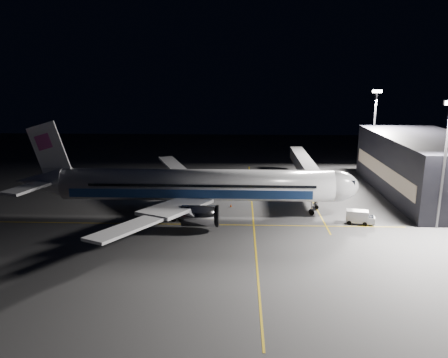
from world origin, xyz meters
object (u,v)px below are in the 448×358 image
Objects in this scene: service_truck at (360,217)px; safety_cone_c at (173,199)px; airliner at (191,186)px; safety_cone_b at (231,205)px; floodlight_mast_south at (446,154)px; jet_bridge at (306,168)px; baggage_tug at (211,180)px; safety_cone_a at (210,201)px; floodlight_mast_north at (374,125)px.

service_truck is 7.56× the size of safety_cone_c.
safety_cone_b is (7.03, 4.00, -4.87)m from airliner.
floodlight_mast_south reaches higher than service_truck.
jet_bridge is 21.82m from baggage_tug.
safety_cone_a is (-38.22, 12.20, -12.04)m from floodlight_mast_south.
service_truck is at bearing -21.77° from safety_cone_b.
floodlight_mast_south is at bearing -8.33° from airliner.
airliner is at bearing 171.67° from floodlight_mast_south.
service_truck is 35.63m from safety_cone_c.
baggage_tug is 18.70m from safety_cone_b.
safety_cone_b is at bearing 29.63° from airliner.
floodlight_mast_south is 31.27× the size of safety_cone_a.
jet_bridge is at bearing 38.04° from airliner.
floodlight_mast_south is at bearing -90.00° from floodlight_mast_north.
baggage_tug is (-21.12, 3.94, -3.82)m from jet_bridge.
baggage_tug is (-39.12, 28.01, -11.61)m from floodlight_mast_south.
baggage_tug is 15.84m from safety_cone_a.
safety_cone_a is at bearing 65.22° from airliner.
floodlight_mast_north is at bearing 90.00° from floodlight_mast_south.
jet_bridge is 7.06× the size of service_truck.
airliner reaches higher than safety_cone_a.
floodlight_mast_north is at bearing 37.74° from jet_bridge.
airliner is 2.97× the size of floodlight_mast_south.
floodlight_mast_north reaches higher than jet_bridge.
safety_cone_a is (-25.99, 10.90, -0.93)m from service_truck.
floodlight_mast_south is at bearing -53.21° from jet_bridge.
jet_bridge is 23.72m from service_truck.
floodlight_mast_south reaches higher than safety_cone_c.
jet_bridge is at bearing 30.41° from safety_cone_a.
safety_cone_c is (-45.59, -24.22, -12.05)m from floodlight_mast_north.
safety_cone_b is at bearing -140.58° from floodlight_mast_north.
baggage_tug is at bearing 169.44° from jet_bridge.
floodlight_mast_north is 40.25m from service_truck.
service_truck is 7.36× the size of safety_cone_a.
safety_cone_c is (-27.59, -10.29, -4.26)m from jet_bridge.
baggage_tug is 4.32× the size of safety_cone_b.
baggage_tug is at bearing 84.92° from airliner.
service_truck reaches higher than baggage_tug.
floodlight_mast_south is 32.12× the size of safety_cone_c.
safety_cone_a is (-38.22, -25.80, -12.04)m from floodlight_mast_north.
airliner is at bearing -141.96° from jet_bridge.
airliner reaches higher than service_truck.
floodlight_mast_south reaches higher than baggage_tug.
jet_bridge is 59.14× the size of safety_cone_b.
floodlight_mast_north is (41.08, 31.99, 7.21)m from airliner.
safety_cone_c is (-11.55, 3.76, 0.03)m from safety_cone_b.
jet_bridge reaches higher than service_truck.
airliner is 22.52m from baggage_tug.
safety_cone_b is at bearing -138.78° from jet_bridge.
safety_cone_a is at bearing -149.59° from jet_bridge.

